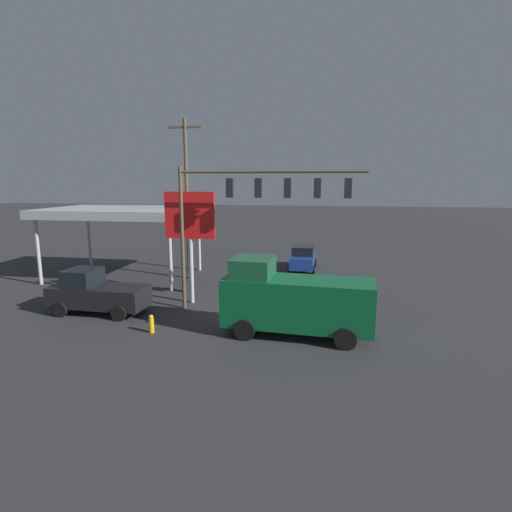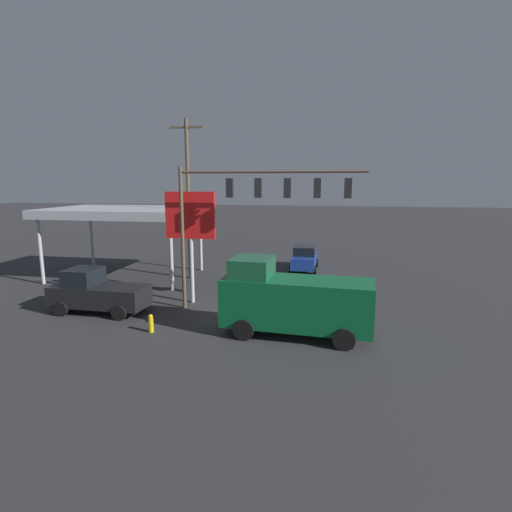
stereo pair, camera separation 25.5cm
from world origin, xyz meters
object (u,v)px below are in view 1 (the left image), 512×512
object	(u,v)px
utility_pole	(187,197)
pickup_parked	(96,293)
delivery_truck	(294,300)
fire_hydrant	(151,324)
sedan_waiting	(303,258)
price_sign	(190,221)
traffic_signal_assembly	(255,200)

from	to	relation	value
utility_pole	pickup_parked	world-z (taller)	utility_pole
delivery_truck	fire_hydrant	bearing A→B (deg)	11.39
utility_pole	fire_hydrant	size ratio (longest dim) A/B	12.86
utility_pole	sedan_waiting	size ratio (longest dim) A/B	2.55
price_sign	sedan_waiting	world-z (taller)	price_sign
sedan_waiting	delivery_truck	xyz separation A→B (m)	(-0.28, 14.15, 0.74)
traffic_signal_assembly	sedan_waiting	xyz separation A→B (m)	(-2.02, -11.11, -5.14)
price_sign	traffic_signal_assembly	bearing A→B (deg)	165.31
utility_pole	price_sign	world-z (taller)	utility_pole
sedan_waiting	delivery_truck	world-z (taller)	delivery_truck
utility_pole	fire_hydrant	bearing A→B (deg)	99.44
pickup_parked	delivery_truck	size ratio (longest dim) A/B	0.75
traffic_signal_assembly	pickup_parked	size ratio (longest dim) A/B	1.87
price_sign	sedan_waiting	bearing A→B (deg)	-120.62
price_sign	pickup_parked	distance (m)	6.41
traffic_signal_assembly	delivery_truck	xyz separation A→B (m)	(-2.30, 3.04, -4.39)
pickup_parked	delivery_truck	world-z (taller)	delivery_truck
pickup_parked	utility_pole	bearing A→B (deg)	-104.63
price_sign	fire_hydrant	world-z (taller)	price_sign
sedan_waiting	fire_hydrant	distance (m)	16.28
utility_pole	fire_hydrant	distance (m)	12.12
traffic_signal_assembly	pickup_parked	bearing A→B (deg)	10.58
traffic_signal_assembly	sedan_waiting	bearing A→B (deg)	-100.31
fire_hydrant	pickup_parked	bearing A→B (deg)	-28.99
utility_pole	delivery_truck	size ratio (longest dim) A/B	1.63
utility_pole	delivery_truck	xyz separation A→B (m)	(-8.38, 9.81, -4.26)
traffic_signal_assembly	fire_hydrant	world-z (taller)	traffic_signal_assembly
traffic_signal_assembly	sedan_waiting	distance (m)	12.41
pickup_parked	sedan_waiting	xyz separation A→B (m)	(-10.48, -12.69, -0.16)
utility_pole	price_sign	xyz separation A→B (m)	(-2.14, 5.74, -1.12)
sedan_waiting	fire_hydrant	xyz separation A→B (m)	(6.33, 14.99, -0.51)
utility_pole	fire_hydrant	xyz separation A→B (m)	(-1.77, 10.65, -5.51)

